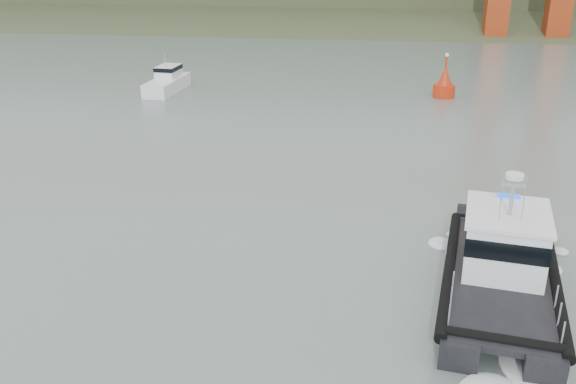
{
  "coord_description": "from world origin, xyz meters",
  "views": [
    {
      "loc": [
        2.12,
        -17.85,
        13.41
      ],
      "look_at": [
        -1.59,
        9.21,
        2.4
      ],
      "focal_mm": 40.0,
      "sensor_mm": 36.0,
      "label": 1
    }
  ],
  "objects": [
    {
      "name": "ground",
      "position": [
        0.0,
        0.0,
        0.0
      ],
      "size": [
        400.0,
        400.0,
        0.0
      ],
      "primitive_type": "plane",
      "color": "slate",
      "rests_on": "ground"
    },
    {
      "name": "patrol_boat",
      "position": [
        7.46,
        5.42,
        1.33
      ],
      "size": [
        5.6,
        11.41,
        5.3
      ],
      "rotation": [
        0.0,
        0.0,
        -0.15
      ],
      "color": "black",
      "rests_on": "ground"
    },
    {
      "name": "motorboat",
      "position": [
        -16.69,
        38.2,
        0.9
      ],
      "size": [
        2.7,
        6.68,
        3.59
      ],
      "rotation": [
        0.0,
        0.0,
        -0.08
      ],
      "color": "white",
      "rests_on": "ground"
    },
    {
      "name": "nav_buoy",
      "position": [
        8.19,
        39.31,
        1.07
      ],
      "size": [
        1.96,
        1.96,
        4.08
      ],
      "color": "#B5280C",
      "rests_on": "ground"
    }
  ]
}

